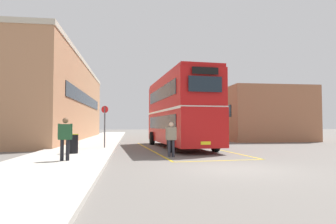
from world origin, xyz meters
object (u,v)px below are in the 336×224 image
double_decker_bus (179,110)px  bus_stop_sign (105,122)px  pedestrian_boarding (171,137)px  pedestrian_waiting_near (65,136)px  litter_bin (74,144)px  single_deck_bus (181,124)px

double_decker_bus → bus_stop_sign: bearing=-167.6°
pedestrian_boarding → double_decker_bus: bearing=76.4°
double_decker_bus → pedestrian_waiting_near: double_decker_bus is taller
litter_bin → pedestrian_waiting_near: bearing=-85.9°
single_deck_bus → litter_bin: bearing=-113.5°
pedestrian_boarding → bus_stop_sign: 5.71m
double_decker_bus → single_deck_bus: (3.13, 16.60, -0.87)m
double_decker_bus → pedestrian_boarding: 5.87m
single_deck_bus → litter_bin: 23.05m
single_deck_bus → pedestrian_boarding: bearing=-101.4°
pedestrian_waiting_near → litter_bin: (-0.21, 2.92, -0.50)m
pedestrian_boarding → litter_bin: 4.83m
pedestrian_boarding → bus_stop_sign: (-3.52, 4.43, 0.73)m
pedestrian_waiting_near → litter_bin: 2.97m
pedestrian_waiting_near → litter_bin: bearing=94.1°
litter_bin → bus_stop_sign: 3.81m
pedestrian_waiting_near → litter_bin: pedestrian_waiting_near is taller
double_decker_bus → bus_stop_sign: (-4.85, -1.07, -0.82)m
double_decker_bus → bus_stop_sign: double_decker_bus is taller
single_deck_bus → litter_bin: size_ratio=10.49×
pedestrian_boarding → pedestrian_waiting_near: pedestrian_waiting_near is taller
pedestrian_boarding → single_deck_bus: bearing=78.6°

